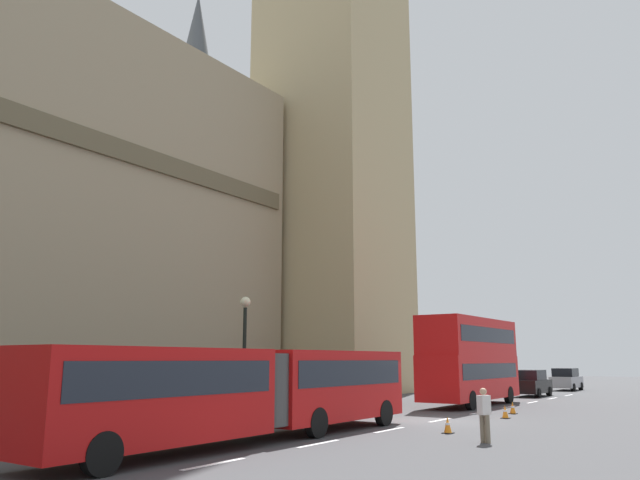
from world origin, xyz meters
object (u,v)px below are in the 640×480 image
object	(u,v)px
traffic_cone_west	(448,425)
pedestrian_near_cones	(484,413)
sedan_lead	(531,383)
traffic_cone_east	(513,408)
double_decker_bus	(470,357)
sedan_trailing	(566,379)
traffic_cone_middle	(505,412)
articulated_bus	(254,386)
street_lamp	(244,348)

from	to	relation	value
traffic_cone_west	pedestrian_near_cones	bearing A→B (deg)	-130.40
sedan_lead	traffic_cone_east	bearing A→B (deg)	-167.31
double_decker_bus	traffic_cone_east	size ratio (longest dim) A/B	16.55
double_decker_bus	sedan_trailing	xyz separation A→B (m)	(21.64, -0.12, -1.80)
traffic_cone_west	traffic_cone_middle	bearing A→B (deg)	1.39
articulated_bus	traffic_cone_middle	world-z (taller)	articulated_bus
traffic_cone_middle	street_lamp	bearing A→B (deg)	132.72
sedan_lead	traffic_cone_west	bearing A→B (deg)	-170.65
sedan_lead	street_lamp	bearing A→B (deg)	169.53
double_decker_bus	traffic_cone_middle	size ratio (longest dim) A/B	16.55
double_decker_bus	sedan_lead	xyz separation A→B (m)	(11.05, -0.20, -1.80)
traffic_cone_middle	pedestrian_near_cones	distance (m)	8.77
sedan_lead	sedan_trailing	world-z (taller)	same
traffic_cone_middle	traffic_cone_west	bearing A→B (deg)	-178.61
sedan_lead	pedestrian_near_cones	xyz separation A→B (m)	(-26.04, -6.00, -0.00)
street_lamp	sedan_trailing	bearing A→B (deg)	-7.30
sedan_trailing	pedestrian_near_cones	bearing A→B (deg)	-170.56
traffic_cone_east	sedan_lead	bearing A→B (deg)	12.69
pedestrian_near_cones	articulated_bus	bearing A→B (deg)	122.81
traffic_cone_west	traffic_cone_middle	world-z (taller)	same
sedan_trailing	street_lamp	xyz separation A→B (m)	(-36.05, 4.62, 2.14)
sedan_trailing	traffic_cone_west	size ratio (longest dim) A/B	7.59
articulated_bus	sedan_lead	xyz separation A→B (m)	(30.04, -0.20, -0.83)
traffic_cone_east	street_lamp	size ratio (longest dim) A/B	0.11
double_decker_bus	traffic_cone_west	world-z (taller)	double_decker_bus
articulated_bus	street_lamp	bearing A→B (deg)	44.58
articulated_bus	street_lamp	distance (m)	6.55
sedan_lead	articulated_bus	bearing A→B (deg)	179.62
street_lamp	double_decker_bus	bearing A→B (deg)	-17.36
sedan_lead	traffic_cone_east	size ratio (longest dim) A/B	7.59
double_decker_bus	street_lamp	xyz separation A→B (m)	(-14.41, 4.50, 0.35)
sedan_lead	street_lamp	xyz separation A→B (m)	(-25.47, 4.71, 2.14)
traffic_cone_middle	street_lamp	distance (m)	11.97
traffic_cone_middle	pedestrian_near_cones	world-z (taller)	pedestrian_near_cones
sedan_trailing	traffic_cone_middle	bearing A→B (deg)	-172.05
double_decker_bus	street_lamp	bearing A→B (deg)	162.64
sedan_trailing	sedan_lead	bearing A→B (deg)	-179.54
traffic_cone_middle	traffic_cone_east	size ratio (longest dim) A/B	1.00
traffic_cone_west	sedan_lead	bearing A→B (deg)	9.35
articulated_bus	traffic_cone_west	bearing A→B (deg)	-36.48
sedan_trailing	traffic_cone_east	xyz separation A→B (m)	(-25.65, -3.48, -0.63)
sedan_trailing	traffic_cone_west	distance (m)	35.18
double_decker_bus	street_lamp	distance (m)	15.10
street_lamp	traffic_cone_east	bearing A→B (deg)	-37.91
articulated_bus	traffic_cone_middle	bearing A→B (deg)	-17.97
traffic_cone_middle	street_lamp	xyz separation A→B (m)	(-7.90, 8.55, 2.77)
pedestrian_near_cones	traffic_cone_middle	bearing A→B (deg)	14.27
traffic_cone_east	traffic_cone_west	bearing A→B (deg)	-176.19
traffic_cone_east	pedestrian_near_cones	bearing A→B (deg)	-166.63
sedan_lead	traffic_cone_middle	xyz separation A→B (m)	(-17.57, -3.85, -0.63)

